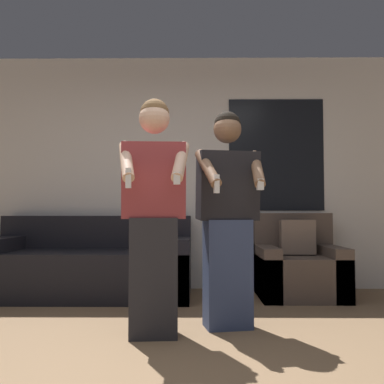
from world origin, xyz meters
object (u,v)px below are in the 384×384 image
Objects in this scene: armchair at (298,268)px; person_left at (154,215)px; couch at (90,267)px; person_right at (228,218)px.

person_left is at bearing -131.20° from armchair.
armchair is 2.15m from person_left.
armchair reaches higher than couch.
person_right is (0.54, 0.26, -0.02)m from person_left.
person_left is (0.82, -1.53, 0.55)m from couch.
armchair is (2.18, 0.03, -0.00)m from couch.
couch is 2.41× the size of armchair.
person_left is (-1.37, -1.56, 0.56)m from armchair.
armchair is 0.52× the size of person_left.
person_left reaches higher than person_right.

